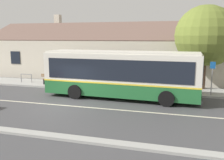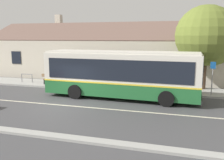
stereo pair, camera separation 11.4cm
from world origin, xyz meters
name	(u,v)px [view 2 (the right image)]	position (x,y,z in m)	size (l,w,h in m)	color
ground_plane	(63,105)	(0.00, 0.00, 0.00)	(300.00, 300.00, 0.00)	#424244
sidewalk_far	(96,86)	(0.00, 6.00, 0.07)	(60.00, 3.00, 0.15)	#9E9E99
curb_near	(14,131)	(0.00, -4.75, 0.06)	(60.00, 0.50, 0.12)	#9E9E99
lane_divider_stripe	(63,105)	(0.00, 0.00, 0.00)	(60.00, 0.16, 0.01)	beige
community_building	(111,56)	(-0.77, 13.38, 2.07)	(26.11, 9.93, 6.92)	beige
transit_bus	(121,73)	(3.04, 2.90, 1.76)	(10.87, 3.04, 3.29)	#236633
bench_by_building	(51,80)	(-3.89, 5.39, 0.56)	(1.61, 0.51, 0.94)	brown
street_tree_primary	(207,38)	(8.87, 7.14, 4.17)	(4.70, 4.70, 6.72)	#4C3828
bus_stop_sign	(212,74)	(9.21, 4.99, 1.64)	(0.36, 0.07, 2.40)	gray
bike_rack	(27,76)	(-6.58, 5.68, 0.68)	(1.16, 0.06, 0.78)	slate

